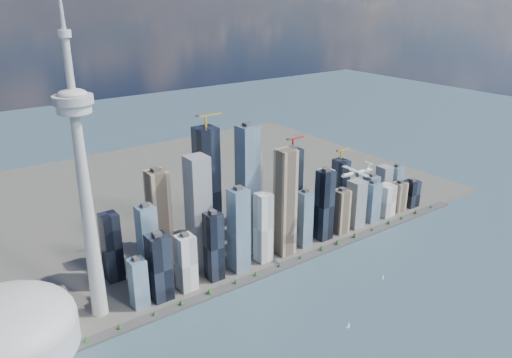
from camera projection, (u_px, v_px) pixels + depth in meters
ground at (370, 344)px, 747.24m from camera, size 4000.00×4000.00×0.00m
seawall at (269, 272)px, 935.72m from camera, size 1100.00×22.00×4.00m
land at (162, 197)px, 1276.44m from camera, size 1400.00×900.00×3.00m
shoreline_trees at (269, 269)px, 933.32m from camera, size 960.53×7.20×8.80m
skyscraper_cluster at (266, 207)px, 1004.00m from camera, size 736.00×142.00×279.93m
needle_tower at (83, 180)px, 733.50m from camera, size 56.00×56.00×550.50m
dome_stadium at (5, 329)px, 718.44m from camera, size 200.00×200.00×86.00m
airplane at (357, 172)px, 930.73m from camera, size 76.85×68.07×18.72m
sailboat_west at (349, 325)px, 783.59m from camera, size 7.51×2.25×10.44m
sailboat_east at (383, 277)px, 915.78m from camera, size 7.65×3.98×10.69m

